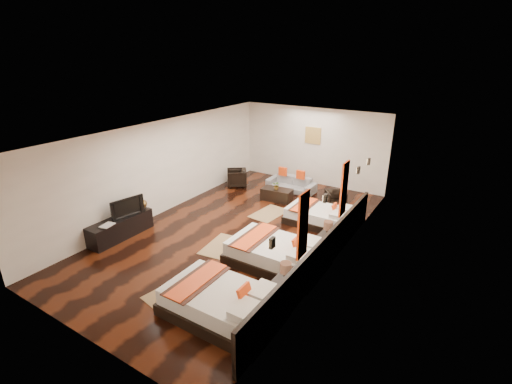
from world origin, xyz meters
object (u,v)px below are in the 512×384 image
Objects in this scene: figurine at (140,202)px; coffee_table at (277,195)px; armchair_right at (336,199)px; bed_far at (320,216)px; armchair_left at (237,178)px; nightstand_b at (327,241)px; tv at (126,207)px; tv_console at (121,227)px; bed_mid at (277,254)px; sofa at (291,184)px; bed_near at (223,303)px; table_plant at (277,185)px; nightstand_a at (285,287)px; book at (103,225)px.

coffee_table is at bearing 58.67° from figurine.
armchair_right is (4.13, 4.23, -0.47)m from figurine.
bed_far is 2.67× the size of armchair_left.
nightstand_b is 5.30m from tv.
coffee_table is (2.27, 4.46, -0.08)m from tv_console.
bed_mid is at bearing 8.36° from armchair_left.
sofa is (-1.92, 1.95, 0.01)m from bed_far.
bed_near reaches higher than armchair_left.
bed_near is 1.23× the size of tv_console.
tv is 0.92× the size of coffee_table.
bed_far is 6.43× the size of table_plant.
figurine is 1.31× the size of table_plant.
bed_near is 2.08m from bed_mid.
nightstand_b is at bearing -40.02° from table_plant.
tv_console reaches higher than sofa.
bed_mid is at bearing 125.82° from nightstand_a.
nightstand_b is at bearing -61.34° from bed_far.
bed_far is at bearing 90.10° from bed_mid.
sofa is at bearing 64.58° from figurine.
sofa is at bearing 90.99° from table_plant.
tv_console is at bearing 178.54° from tv.
figurine is (-4.95, 0.75, 0.44)m from nightstand_a.
tv_console is 5.21× the size of book.
coffee_table is at bearing 155.55° from armchair_right.
figurine reaches higher than armchair_right.
bed_far is at bearing 40.30° from tv_console.
book is at bearing -136.01° from bed_far.
nightstand_b is at bearing 57.52° from bed_mid.
bed_near is 6.40× the size of book.
bed_near is at bearing -70.81° from coffee_table.
book is at bearing -151.60° from nightstand_b.
bed_far reaches higher than tv_console.
table_plant is at bearing 64.94° from book.
bed_near is 6.03m from armchair_right.
bed_near is at bearing -95.45° from tv.
table_plant is (-1.91, 3.40, 0.25)m from bed_mid.
coffee_table is (0.00, -1.05, -0.05)m from sofa.
nightstand_b is at bearing 23.18° from armchair_left.
tv is at bearing 177.21° from nightstand_a.
coffee_table is at bearing -15.86° from tv.
bed_mid is 2.70× the size of nightstand_b.
sofa is at bearing 128.78° from nightstand_b.
book is 0.49× the size of armchair_left.
bed_far reaches higher than coffee_table.
table_plant is at bearing 40.26° from armchair_left.
nightstand_a is (0.75, -3.58, 0.05)m from bed_far.
nightstand_a is 1.43× the size of armchair_right.
figurine is 0.65× the size of armchair_right.
sofa is 1.05m from coffee_table.
bed_near is 2.21× the size of coffee_table.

